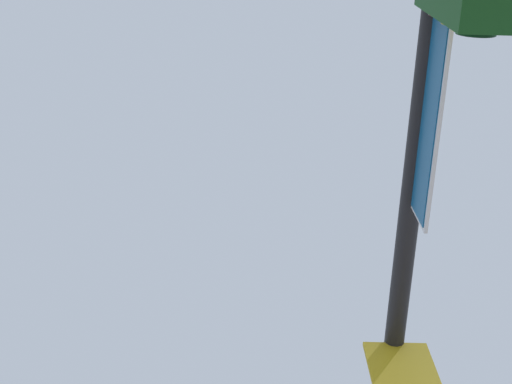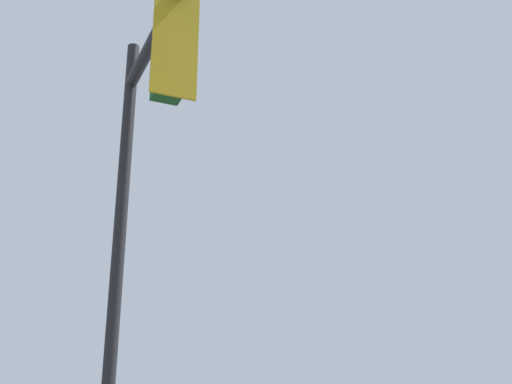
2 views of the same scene
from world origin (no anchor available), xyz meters
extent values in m
cylinder|color=black|center=(-4.86, -5.80, 6.39)|extent=(5.57, 1.10, 0.16)
cylinder|color=#144719|center=(-5.69, -5.66, 6.33)|extent=(0.04, 0.04, 0.12)
cylinder|color=#340503|center=(-2.84, -6.14, 6.05)|extent=(0.07, 0.22, 0.22)
cylinder|color=yellow|center=(-2.84, -6.14, 5.72)|extent=(0.07, 0.22, 0.22)
cylinder|color=black|center=(-2.84, -6.14, 5.39)|extent=(0.07, 0.22, 0.22)
cube|color=#0A4C7F|center=(-3.27, -6.07, 6.09)|extent=(1.97, 0.37, 0.39)
cube|color=white|center=(-3.27, -6.07, 6.09)|extent=(2.02, 0.37, 0.45)
camera|label=1|loc=(-2.41, -7.45, 1.47)|focal=50.00mm
camera|label=2|loc=(0.56, -8.57, 1.32)|focal=50.00mm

